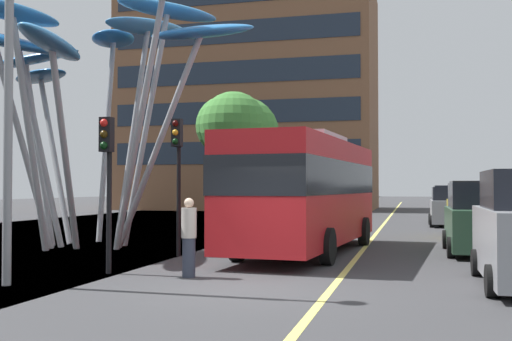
% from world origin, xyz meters
% --- Properties ---
extents(ground, '(120.00, 240.00, 0.10)m').
position_xyz_m(ground, '(-0.70, 0.00, -0.05)').
color(ground, '#38383A').
extents(red_bus, '(3.34, 10.01, 3.61)m').
position_xyz_m(red_bus, '(0.23, 6.78, 1.97)').
color(red_bus, red).
rests_on(red_bus, ground).
extents(leaf_sculpture, '(11.24, 10.02, 9.10)m').
position_xyz_m(leaf_sculpture, '(-7.38, 6.82, 6.73)').
color(leaf_sculpture, '#9EA0A5').
rests_on(leaf_sculpture, ground).
extents(traffic_light_kerb_near, '(0.28, 0.42, 3.62)m').
position_xyz_m(traffic_light_kerb_near, '(-3.47, 1.09, 2.62)').
color(traffic_light_kerb_near, black).
rests_on(traffic_light_kerb_near, ground).
extents(traffic_light_kerb_far, '(0.28, 0.42, 3.97)m').
position_xyz_m(traffic_light_kerb_far, '(-3.23, 4.86, 2.86)').
color(traffic_light_kerb_far, black).
rests_on(traffic_light_kerb_far, ground).
extents(traffic_light_island_mid, '(0.28, 0.42, 3.75)m').
position_xyz_m(traffic_light_island_mid, '(-3.42, 12.70, 2.71)').
color(traffic_light_island_mid, black).
rests_on(traffic_light_island_mid, ground).
extents(car_parked_mid, '(1.98, 4.51, 2.13)m').
position_xyz_m(car_parked_mid, '(5.28, 7.81, 1.00)').
color(car_parked_mid, '#2D5138').
rests_on(car_parked_mid, ground).
extents(car_parked_far, '(2.02, 4.13, 2.24)m').
position_xyz_m(car_parked_far, '(5.67, 13.88, 1.05)').
color(car_parked_far, gold).
rests_on(car_parked_far, ground).
extents(car_side_street, '(2.09, 3.87, 2.00)m').
position_xyz_m(car_side_street, '(5.18, 21.14, 0.95)').
color(car_side_street, gray).
rests_on(car_side_street, ground).
extents(car_far_side, '(1.92, 4.10, 2.09)m').
position_xyz_m(car_far_side, '(5.38, 26.82, 0.98)').
color(car_far_side, gray).
rests_on(car_far_side, ground).
extents(street_lamp, '(1.65, 0.44, 8.52)m').
position_xyz_m(street_lamp, '(-4.33, -0.88, 5.35)').
color(street_lamp, gray).
rests_on(street_lamp, ground).
extents(tree_pavement_near, '(4.75, 4.79, 7.02)m').
position_xyz_m(tree_pavement_near, '(-5.86, 19.84, 5.11)').
color(tree_pavement_near, brown).
rests_on(tree_pavement_near, ground).
extents(pedestrian, '(0.34, 0.34, 1.76)m').
position_xyz_m(pedestrian, '(-1.47, 1.11, 0.89)').
color(pedestrian, '#2D3342').
rests_on(pedestrian, ground).
extents(backdrop_building, '(22.22, 12.75, 20.03)m').
position_xyz_m(backdrop_building, '(-11.04, 43.28, 10.02)').
color(backdrop_building, brown).
rests_on(backdrop_building, ground).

